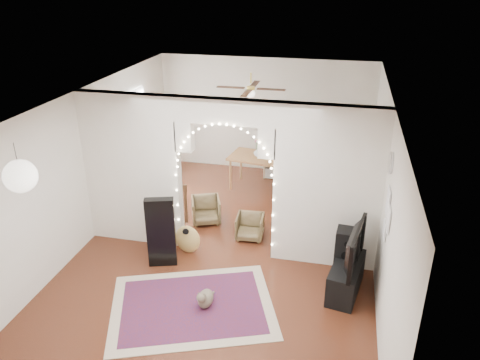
% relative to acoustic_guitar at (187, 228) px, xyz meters
% --- Properties ---
extents(floor, '(7.50, 7.50, 0.00)m').
position_rel_acoustic_guitar_xyz_m(floor, '(0.63, 0.25, -0.48)').
color(floor, black).
rests_on(floor, ground).
extents(ceiling, '(5.00, 7.50, 0.02)m').
position_rel_acoustic_guitar_xyz_m(ceiling, '(0.63, 0.25, 2.22)').
color(ceiling, white).
rests_on(ceiling, wall_back).
extents(wall_back, '(5.00, 0.02, 2.70)m').
position_rel_acoustic_guitar_xyz_m(wall_back, '(0.63, 4.00, 0.87)').
color(wall_back, silver).
rests_on(wall_back, floor).
extents(wall_front, '(5.00, 0.02, 2.70)m').
position_rel_acoustic_guitar_xyz_m(wall_front, '(0.63, -3.50, 0.87)').
color(wall_front, silver).
rests_on(wall_front, floor).
extents(wall_left, '(0.02, 7.50, 2.70)m').
position_rel_acoustic_guitar_xyz_m(wall_left, '(-1.87, 0.25, 0.87)').
color(wall_left, silver).
rests_on(wall_left, floor).
extents(wall_right, '(0.02, 7.50, 2.70)m').
position_rel_acoustic_guitar_xyz_m(wall_right, '(3.13, 0.25, 0.87)').
color(wall_right, silver).
rests_on(wall_right, floor).
extents(divider_wall, '(5.00, 0.20, 2.70)m').
position_rel_acoustic_guitar_xyz_m(divider_wall, '(0.63, 0.25, 0.95)').
color(divider_wall, silver).
rests_on(divider_wall, floor).
extents(fairy_lights, '(1.64, 0.04, 1.60)m').
position_rel_acoustic_guitar_xyz_m(fairy_lights, '(0.63, 0.12, 1.07)').
color(fairy_lights, '#FFEABF').
rests_on(fairy_lights, divider_wall).
extents(window, '(0.04, 1.20, 1.40)m').
position_rel_acoustic_guitar_xyz_m(window, '(-1.84, 2.05, 1.02)').
color(window, white).
rests_on(window, wall_left).
extents(wall_clock, '(0.03, 0.31, 0.31)m').
position_rel_acoustic_guitar_xyz_m(wall_clock, '(3.11, -0.35, 1.62)').
color(wall_clock, white).
rests_on(wall_clock, wall_right).
extents(picture_frames, '(0.02, 0.50, 0.70)m').
position_rel_acoustic_guitar_xyz_m(picture_frames, '(3.11, -0.75, 1.02)').
color(picture_frames, white).
rests_on(picture_frames, wall_right).
extents(paper_lantern, '(0.40, 0.40, 0.40)m').
position_rel_acoustic_guitar_xyz_m(paper_lantern, '(-1.27, -2.15, 1.77)').
color(paper_lantern, white).
rests_on(paper_lantern, ceiling).
extents(ceiling_fan, '(1.10, 1.10, 0.30)m').
position_rel_acoustic_guitar_xyz_m(ceiling_fan, '(0.63, 2.25, 1.92)').
color(ceiling_fan, gold).
rests_on(ceiling_fan, ceiling).
extents(area_rug, '(2.80, 2.46, 0.02)m').
position_rel_acoustic_guitar_xyz_m(area_rug, '(0.52, -1.36, -0.47)').
color(area_rug, maroon).
rests_on(area_rug, floor).
extents(guitar_case, '(0.49, 0.28, 1.21)m').
position_rel_acoustic_guitar_xyz_m(guitar_case, '(-0.30, -0.42, 0.13)').
color(guitar_case, black).
rests_on(guitar_case, floor).
extents(acoustic_guitar, '(0.46, 0.25, 1.10)m').
position_rel_acoustic_guitar_xyz_m(acoustic_guitar, '(0.00, 0.00, 0.00)').
color(acoustic_guitar, tan).
rests_on(acoustic_guitar, floor).
extents(tabby_cat, '(0.26, 0.52, 0.34)m').
position_rel_acoustic_guitar_xyz_m(tabby_cat, '(0.70, -1.31, -0.34)').
color(tabby_cat, brown).
rests_on(tabby_cat, floor).
extents(floor_speaker, '(0.38, 0.35, 0.92)m').
position_rel_acoustic_guitar_xyz_m(floor_speaker, '(2.66, -0.24, -0.02)').
color(floor_speaker, black).
rests_on(floor_speaker, floor).
extents(media_console, '(0.57, 1.06, 0.50)m').
position_rel_acoustic_guitar_xyz_m(media_console, '(2.68, -0.50, -0.23)').
color(media_console, black).
rests_on(media_console, floor).
extents(tv, '(0.33, 1.08, 0.62)m').
position_rel_acoustic_guitar_xyz_m(tv, '(2.68, -0.50, 0.33)').
color(tv, black).
rests_on(tv, media_console).
extents(bookcase, '(1.31, 0.50, 1.32)m').
position_rel_acoustic_guitar_xyz_m(bookcase, '(1.36, 3.52, 0.18)').
color(bookcase, tan).
rests_on(bookcase, floor).
extents(dining_table, '(1.30, 0.97, 0.76)m').
position_rel_acoustic_guitar_xyz_m(dining_table, '(0.67, 2.89, 0.20)').
color(dining_table, brown).
rests_on(dining_table, floor).
extents(flower_vase, '(0.21, 0.21, 0.19)m').
position_rel_acoustic_guitar_xyz_m(flower_vase, '(0.67, 2.89, 0.37)').
color(flower_vase, silver).
rests_on(flower_vase, dining_table).
extents(dining_chair_left, '(0.69, 0.70, 0.50)m').
position_rel_acoustic_guitar_xyz_m(dining_chair_left, '(-0.01, 1.12, -0.23)').
color(dining_chair_left, brown).
rests_on(dining_chair_left, floor).
extents(dining_chair_right, '(0.51, 0.52, 0.45)m').
position_rel_acoustic_guitar_xyz_m(dining_chair_right, '(0.94, 0.72, -0.25)').
color(dining_chair_right, brown).
rests_on(dining_chair_right, floor).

